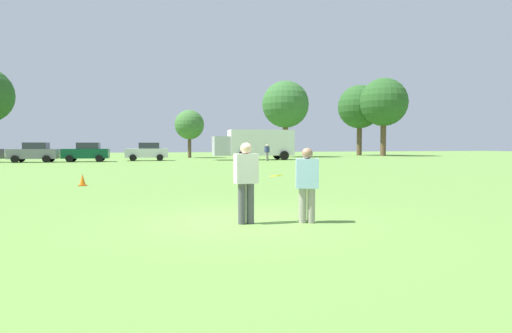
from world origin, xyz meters
name	(u,v)px	position (x,y,z in m)	size (l,w,h in m)	color
ground_plane	(244,221)	(0.00, 0.00, 0.00)	(169.13, 169.13, 0.00)	#608C3D
player_thrower	(246,178)	(-0.03, -0.29, 0.95)	(0.48, 0.29, 1.69)	#4C4C51
player_defender	(307,181)	(1.23, -0.53, 0.88)	(0.53, 0.41, 1.58)	gray
frisbee	(277,176)	(0.65, -0.24, 0.99)	(0.27, 0.27, 0.07)	yellow
traffic_cone	(82,180)	(-4.15, 9.86, 0.23)	(0.32, 0.32, 0.48)	#D8590C
parked_car_center	(34,152)	(-10.70, 36.16, 0.92)	(4.30, 2.40, 1.82)	slate
parked_car_mid_right	(86,152)	(-6.18, 36.21, 0.92)	(4.30, 2.40, 1.82)	#0C4C2D
parked_car_near_right	(147,152)	(-0.51, 37.59, 0.92)	(4.30, 2.40, 1.82)	silver
box_truck	(255,143)	(10.64, 36.93, 1.75)	(8.62, 3.32, 3.18)	white
bystander_sideline_watcher	(267,151)	(10.89, 33.43, 0.95)	(0.53, 0.45, 1.68)	gray
tree_west_maple	(189,125)	(4.90, 46.22, 4.03)	(3.61, 3.61, 5.86)	brown
tree_center_elm	(285,105)	(17.41, 46.35, 6.81)	(6.09, 6.09, 9.90)	brown
tree_east_birch	(360,107)	(30.97, 51.52, 7.22)	(6.46, 6.46, 10.49)	brown
tree_east_oak	(384,102)	(32.55, 47.51, 7.58)	(6.78, 6.78, 11.02)	brown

